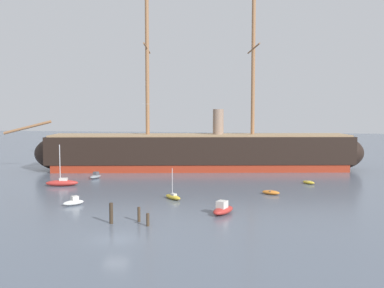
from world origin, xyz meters
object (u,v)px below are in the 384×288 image
(motorboat_alongside_bow, at_px, (96,176))
(dinghy_alongside_stern, at_px, (309,182))
(dinghy_mid_right, at_px, (271,192))
(mooring_piling_left_pair, at_px, (111,213))
(seagull_in_flight, at_px, (147,104))
(sailboat_near_centre, at_px, (173,197))
(motorboat_foreground_left, at_px, (74,202))
(mooring_piling_nearest, at_px, (139,214))
(motorboat_distant_centre, at_px, (210,162))
(tall_ship, at_px, (200,151))
(mooring_piling_right_pair, at_px, (148,220))
(motorboat_far_left, at_px, (70,162))
(motorboat_foreground_right, at_px, (223,209))
(sailboat_mid_left, at_px, (62,183))

(motorboat_alongside_bow, relative_size, dinghy_alongside_stern, 1.31)
(dinghy_mid_right, height_order, mooring_piling_left_pair, mooring_piling_left_pair)
(seagull_in_flight, bearing_deg, mooring_piling_left_pair, -86.84)
(sailboat_near_centre, xyz_separation_m, mooring_piling_left_pair, (-4.26, -14.16, 0.79))
(motorboat_foreground_left, height_order, mooring_piling_left_pair, mooring_piling_left_pair)
(mooring_piling_nearest, bearing_deg, motorboat_distant_centre, 87.85)
(motorboat_foreground_left, bearing_deg, mooring_piling_left_pair, -46.03)
(tall_ship, bearing_deg, mooring_piling_left_pair, -95.14)
(sailboat_near_centre, bearing_deg, dinghy_alongside_stern, 38.31)
(motorboat_foreground_left, relative_size, seagull_in_flight, 2.14)
(mooring_piling_right_pair, bearing_deg, motorboat_foreground_left, 144.43)
(motorboat_far_left, distance_m, motorboat_distant_centre, 32.30)
(motorboat_foreground_left, bearing_deg, tall_ship, 71.68)
(tall_ship, height_order, seagull_in_flight, tall_ship)
(motorboat_distant_centre, xyz_separation_m, seagull_in_flight, (-6.05, -34.96, 13.08))
(motorboat_foreground_right, bearing_deg, sailboat_near_centre, 134.41)
(dinghy_alongside_stern, relative_size, mooring_piling_left_pair, 1.02)
(motorboat_foreground_left, bearing_deg, mooring_piling_right_pair, -35.57)
(dinghy_mid_right, height_order, seagull_in_flight, seagull_in_flight)
(dinghy_alongside_stern, bearing_deg, mooring_piling_left_pair, -129.17)
(motorboat_alongside_bow, distance_m, mooring_piling_nearest, 33.60)
(mooring_piling_right_pair, xyz_separation_m, seagull_in_flight, (-5.47, 21.30, 12.84))
(dinghy_alongside_stern, xyz_separation_m, mooring_piling_nearest, (-21.82, -29.07, 0.57))
(motorboat_foreground_right, distance_m, motorboat_far_left, 58.03)
(sailboat_near_centre, xyz_separation_m, mooring_piling_right_pair, (0.06, -14.65, 0.34))
(motorboat_foreground_right, bearing_deg, mooring_piling_left_pair, -152.29)
(motorboat_foreground_left, xyz_separation_m, motorboat_far_left, (-18.70, 41.11, 0.04))
(tall_ship, distance_m, motorboat_far_left, 31.34)
(motorboat_alongside_bow, height_order, seagull_in_flight, seagull_in_flight)
(motorboat_distant_centre, distance_m, seagull_in_flight, 37.82)
(dinghy_mid_right, distance_m, mooring_piling_left_pair, 26.81)
(sailboat_near_centre, height_order, motorboat_distant_centre, sailboat_near_centre)
(motorboat_distant_centre, height_order, mooring_piling_left_pair, mooring_piling_left_pair)
(dinghy_alongside_stern, relative_size, mooring_piling_nearest, 1.41)
(motorboat_foreground_left, xyz_separation_m, mooring_piling_right_pair, (12.39, -8.86, 0.28))
(dinghy_mid_right, bearing_deg, mooring_piling_right_pair, -124.12)
(motorboat_foreground_right, relative_size, motorboat_far_left, 1.28)
(dinghy_mid_right, height_order, mooring_piling_nearest, mooring_piling_nearest)
(sailboat_near_centre, bearing_deg, motorboat_foreground_right, -45.59)
(mooring_piling_nearest, bearing_deg, motorboat_far_left, 121.55)
(mooring_piling_right_pair, bearing_deg, sailboat_mid_left, 132.04)
(mooring_piling_left_pair, height_order, mooring_piling_right_pair, mooring_piling_left_pair)
(sailboat_mid_left, xyz_separation_m, motorboat_far_left, (-10.73, 27.38, -0.11))
(motorboat_foreground_left, distance_m, sailboat_near_centre, 13.63)
(sailboat_near_centre, distance_m, motorboat_distant_centre, 41.62)
(sailboat_mid_left, distance_m, mooring_piling_nearest, 28.16)
(sailboat_near_centre, xyz_separation_m, motorboat_far_left, (-31.04, 35.32, 0.09))
(motorboat_foreground_left, height_order, mooring_piling_right_pair, mooring_piling_right_pair)
(dinghy_alongside_stern, bearing_deg, motorboat_alongside_bow, 179.56)
(motorboat_foreground_right, height_order, dinghy_mid_right, motorboat_foreground_right)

